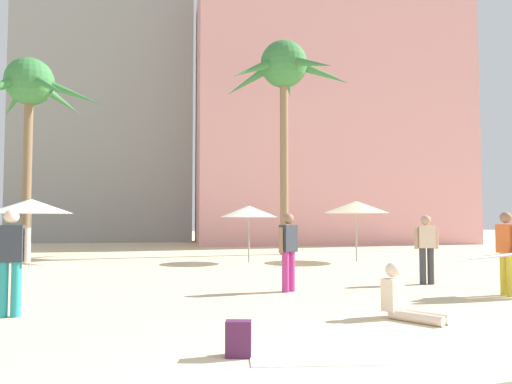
# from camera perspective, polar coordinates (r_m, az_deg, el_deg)

# --- Properties ---
(hotel_pink) EXTENTS (17.75, 8.19, 17.23)m
(hotel_pink) POSITION_cam_1_polar(r_m,az_deg,el_deg) (34.21, 8.30, 8.67)
(hotel_pink) COLOR pink
(hotel_pink) RESTS_ON ground
(hotel_tower_gray) EXTENTS (12.29, 10.96, 22.94)m
(hotel_tower_gray) POSITION_cam_1_polar(r_m,az_deg,el_deg) (40.82, -16.46, 10.94)
(hotel_tower_gray) COLOR gray
(hotel_tower_gray) RESTS_ON ground
(palm_tree_far_left) EXTENTS (5.88, 5.94, 9.85)m
(palm_tree_far_left) POSITION_cam_1_polar(r_m,az_deg,el_deg) (23.04, 3.31, 13.71)
(palm_tree_far_left) COLOR #896B4C
(palm_tree_far_left) RESTS_ON ground
(palm_tree_left) EXTENTS (6.21, 5.30, 8.43)m
(palm_tree_left) POSITION_cam_1_polar(r_m,az_deg,el_deg) (22.99, -25.14, 10.69)
(palm_tree_left) COLOR brown
(palm_tree_left) RESTS_ON ground
(cafe_umbrella_0) EXTENTS (2.45, 2.45, 2.29)m
(cafe_umbrella_0) POSITION_cam_1_polar(r_m,az_deg,el_deg) (18.77, 11.69, -1.75)
(cafe_umbrella_0) COLOR gray
(cafe_umbrella_0) RESTS_ON ground
(cafe_umbrella_1) EXTENTS (2.73, 2.73, 2.29)m
(cafe_umbrella_1) POSITION_cam_1_polar(r_m,az_deg,el_deg) (18.12, -24.97, -1.53)
(cafe_umbrella_1) COLOR gray
(cafe_umbrella_1) RESTS_ON ground
(cafe_umbrella_3) EXTENTS (2.13, 2.13, 2.10)m
(cafe_umbrella_3) POSITION_cam_1_polar(r_m,az_deg,el_deg) (17.96, -0.86, -2.30)
(cafe_umbrella_3) COLOR gray
(cafe_umbrella_3) RESTS_ON ground
(beach_towel) EXTENTS (1.73, 1.07, 0.01)m
(beach_towel) POSITION_cam_1_polar(r_m,az_deg,el_deg) (6.08, 7.41, -18.45)
(beach_towel) COLOR white
(beach_towel) RESTS_ON ground
(backpack) EXTENTS (0.33, 0.28, 0.42)m
(backpack) POSITION_cam_1_polar(r_m,az_deg,el_deg) (5.93, -2.08, -16.94)
(backpack) COLOR #4C1F43
(backpack) RESTS_ON ground
(person_mid_center) EXTENTS (0.89, 1.03, 0.90)m
(person_mid_center) POSITION_cam_1_polar(r_m,az_deg,el_deg) (8.31, 17.01, -12.11)
(person_mid_center) COLOR beige
(person_mid_center) RESTS_ON ground
(person_mid_left) EXTENTS (2.98, 0.92, 1.76)m
(person_mid_left) POSITION_cam_1_polar(r_m,az_deg,el_deg) (11.44, 27.78, -6.18)
(person_mid_left) COLOR gold
(person_mid_left) RESTS_ON ground
(person_far_right) EXTENTS (0.54, 0.44, 1.74)m
(person_far_right) POSITION_cam_1_polar(r_m,az_deg,el_deg) (10.84, 3.84, -6.65)
(person_far_right) COLOR #B7337F
(person_far_right) RESTS_ON ground
(person_near_left) EXTENTS (0.61, 0.27, 1.70)m
(person_near_left) POSITION_cam_1_polar(r_m,az_deg,el_deg) (12.75, 19.43, -6.05)
(person_near_left) COLOR #3D3D42
(person_near_left) RESTS_ON ground
(person_mid_right) EXTENTS (0.61, 0.25, 1.77)m
(person_mid_right) POSITION_cam_1_polar(r_m,az_deg,el_deg) (9.03, -26.96, -6.90)
(person_mid_right) COLOR teal
(person_mid_right) RESTS_ON ground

